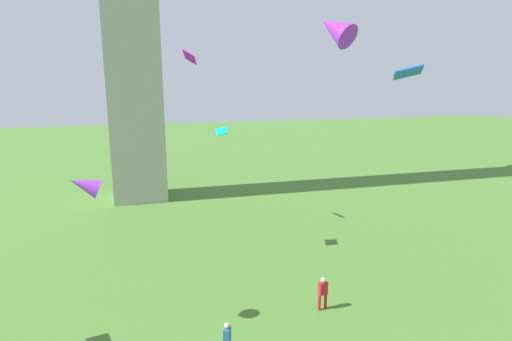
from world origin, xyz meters
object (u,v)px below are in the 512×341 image
kite_flying_2 (190,57)px  person_2 (227,339)px  kite_flying_4 (222,131)px  kite_flying_3 (335,28)px  kite_flying_0 (408,72)px  person_1 (323,291)px  kite_flying_1 (85,185)px

kite_flying_2 → person_2: bearing=-167.8°
person_2 → kite_flying_4: size_ratio=1.51×
kite_flying_3 → kite_flying_0: bearing=165.2°
person_2 → kite_flying_3: kite_flying_3 is taller
kite_flying_3 → kite_flying_4: size_ratio=2.09×
person_1 → person_2: 5.99m
person_2 → kite_flying_1: bearing=82.1°
kite_flying_2 → kite_flying_0: bearing=-125.8°
kite_flying_1 → kite_flying_2: 15.44m
kite_flying_1 → kite_flying_4: size_ratio=1.24×
kite_flying_3 → kite_flying_2: bearing=-97.5°
person_1 → kite_flying_0: 12.07m
kite_flying_0 → kite_flying_2: size_ratio=1.05×
person_1 → kite_flying_3: bearing=-137.9°
person_2 → kite_flying_1: (-5.24, 3.22, 6.13)m
kite_flying_1 → kite_flying_3: bearing=87.9°
kite_flying_3 → person_2: bearing=-1.7°
person_1 → kite_flying_1: (-10.73, 0.84, 6.13)m
kite_flying_0 → kite_flying_4: bearing=166.6°
person_1 → kite_flying_3: (0.27, 0.33, 12.69)m
kite_flying_0 → kite_flying_2: bearing=152.9°
kite_flying_4 → kite_flying_3: bearing=-148.3°
person_2 → kite_flying_2: kite_flying_2 is taller
person_1 → kite_flying_4: bearing=-76.3°
kite_flying_1 → kite_flying_0: bearing=92.5°
person_2 → kite_flying_0: kite_flying_0 is taller
kite_flying_1 → kite_flying_2: bearing=154.1°
person_1 → kite_flying_0: size_ratio=0.99×
kite_flying_0 → kite_flying_4: size_ratio=1.53×
kite_flying_1 → kite_flying_2: (6.32, 12.72, 6.05)m
kite_flying_0 → kite_flying_4: kite_flying_0 is taller
person_1 → kite_flying_1: kite_flying_1 is taller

